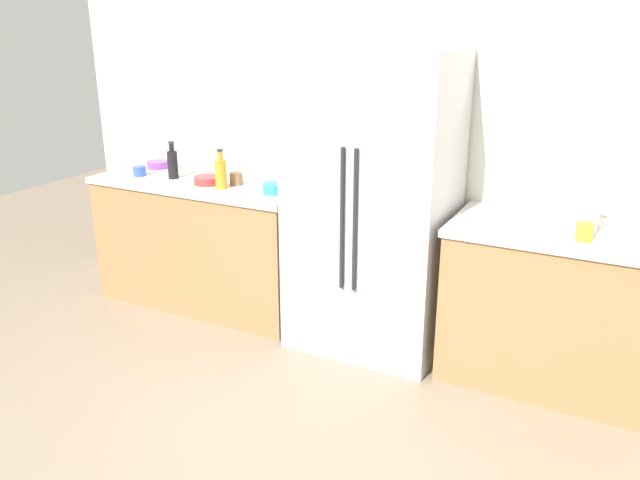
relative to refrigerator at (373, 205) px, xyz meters
name	(u,v)px	position (x,y,z in m)	size (l,w,h in m)	color
ground_plane	(294,464)	(0.17, -1.31, -0.92)	(10.98, 10.98, 0.00)	gray
kitchen_back_panel	(427,101)	(0.17, 0.42, 0.59)	(5.49, 0.10, 3.01)	silver
counter_left	(208,242)	(-1.30, 0.04, -0.46)	(1.60, 0.67, 0.92)	#9E7247
counter_right	(558,307)	(1.12, 0.04, -0.46)	(1.23, 0.67, 0.92)	#9E7247
refrigerator	(373,205)	(0.00, 0.00, 0.00)	(0.94, 0.72, 1.84)	#B7BABF
toaster	(576,210)	(1.14, 0.08, 0.10)	(0.24, 0.17, 0.20)	silver
bottle_a	(173,163)	(-1.53, -0.02, 0.11)	(0.07, 0.07, 0.26)	black
bottle_b	(221,173)	(-1.06, -0.10, 0.11)	(0.08, 0.08, 0.27)	orange
cup_a	(124,167)	(-1.94, -0.08, 0.05)	(0.08, 0.08, 0.10)	white
cup_b	(236,179)	(-1.03, 0.03, 0.04)	(0.09, 0.09, 0.08)	brown
cup_c	(140,171)	(-1.79, -0.07, 0.04)	(0.09, 0.09, 0.07)	blue
cup_d	(584,232)	(1.21, -0.13, 0.05)	(0.09, 0.09, 0.10)	yellow
bowl_a	(274,188)	(-0.68, -0.05, 0.03)	(0.15, 0.15, 0.07)	teal
bowl_b	(158,165)	(-1.85, 0.19, 0.03)	(0.16, 0.16, 0.05)	purple
bowl_c	(208,180)	(-1.21, -0.04, 0.03)	(0.19, 0.19, 0.05)	red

